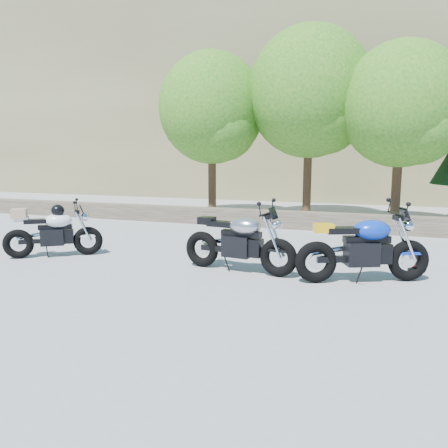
{
  "coord_description": "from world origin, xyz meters",
  "views": [
    {
      "loc": [
        3.2,
        -7.27,
        2.11
      ],
      "look_at": [
        0.2,
        1.0,
        0.75
      ],
      "focal_mm": 35.0,
      "sensor_mm": 36.0,
      "label": 1
    }
  ],
  "objects_px": {
    "white_bike": "(53,231)",
    "blue_bike": "(364,249)",
    "backpack": "(417,263)",
    "silver_bike": "(239,242)"
  },
  "relations": [
    {
      "from": "white_bike",
      "to": "backpack",
      "type": "xyz_separation_m",
      "value": [
        7.19,
        1.3,
        -0.38
      ]
    },
    {
      "from": "white_bike",
      "to": "blue_bike",
      "type": "xyz_separation_m",
      "value": [
        6.28,
        0.27,
        0.02
      ]
    },
    {
      "from": "white_bike",
      "to": "blue_bike",
      "type": "bearing_deg",
      "value": -32.24
    },
    {
      "from": "blue_bike",
      "to": "white_bike",
      "type": "bearing_deg",
      "value": 158.43
    },
    {
      "from": "white_bike",
      "to": "backpack",
      "type": "height_order",
      "value": "white_bike"
    },
    {
      "from": "white_bike",
      "to": "backpack",
      "type": "bearing_deg",
      "value": -24.39
    },
    {
      "from": "white_bike",
      "to": "silver_bike",
      "type": "bearing_deg",
      "value": -32.06
    },
    {
      "from": "blue_bike",
      "to": "backpack",
      "type": "xyz_separation_m",
      "value": [
        0.91,
        1.04,
        -0.41
      ]
    },
    {
      "from": "white_bike",
      "to": "blue_bike",
      "type": "height_order",
      "value": "blue_bike"
    },
    {
      "from": "blue_bike",
      "to": "backpack",
      "type": "bearing_deg",
      "value": 24.73
    }
  ]
}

